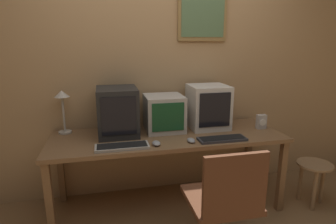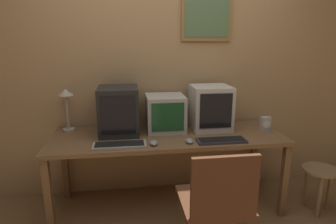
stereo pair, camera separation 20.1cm
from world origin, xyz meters
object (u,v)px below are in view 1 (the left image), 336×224
monitor_left (118,111)px  mouse_far_corner (191,140)px  mouse_near_keyboard (156,143)px  desk_lamp (62,102)px  office_chair (223,212)px  keyboard_side (222,139)px  desk_clock (261,122)px  monitor_right (208,107)px  monitor_center (164,113)px  side_stool (314,173)px  keyboard_main (122,146)px

monitor_left → mouse_far_corner: bearing=-30.9°
mouse_near_keyboard → desk_lamp: desk_lamp is taller
monitor_left → office_chair: (0.66, -0.89, -0.55)m
keyboard_side → desk_clock: bearing=24.4°
office_chair → desk_lamp: bearing=137.9°
monitor_right → desk_clock: bearing=-17.5°
monitor_right → mouse_far_corner: size_ratio=3.93×
mouse_far_corner → office_chair: (0.07, -0.54, -0.35)m
monitor_center → side_stool: 1.55m
monitor_center → mouse_near_keyboard: size_ratio=3.59×
side_stool → office_chair: bearing=-157.4°
mouse_far_corner → monitor_left: bearing=149.1°
monitor_center → desk_clock: size_ratio=2.61×
mouse_far_corner → desk_clock: size_ratio=0.77×
keyboard_side → mouse_far_corner: mouse_far_corner is taller
keyboard_side → side_stool: (0.95, -0.05, -0.41)m
monitor_center → desk_lamp: (-0.92, 0.12, 0.13)m
mouse_near_keyboard → desk_lamp: 0.97m
monitor_left → side_stool: monitor_left is taller
monitor_left → monitor_right: bearing=1.4°
keyboard_main → mouse_near_keyboard: bearing=-1.0°
mouse_near_keyboard → office_chair: 0.74m
monitor_left → mouse_near_keyboard: 0.50m
monitor_left → side_stool: size_ratio=1.01×
mouse_near_keyboard → keyboard_main: bearing=179.0°
monitor_right → desk_clock: size_ratio=3.03×
monitor_center → office_chair: bearing=-76.2°
desk_lamp → monitor_right: bearing=-5.3°
side_stool → monitor_center: bearing=162.2°
monitor_right → keyboard_main: 0.97m
monitor_left → keyboard_side: monitor_left is taller
monitor_right → keyboard_main: monitor_right is taller
keyboard_main → desk_clock: bearing=9.2°
keyboard_main → desk_lamp: 0.76m
monitor_left → keyboard_side: (0.87, -0.37, -0.20)m
keyboard_main → desk_lamp: bearing=134.4°
monitor_left → keyboard_main: (0.01, -0.36, -0.20)m
mouse_near_keyboard → side_stool: (1.53, -0.05, -0.42)m
keyboard_main → keyboard_side: same height
monitor_center → desk_lamp: size_ratio=0.90×
keyboard_side → monitor_left: bearing=157.0°
desk_lamp → side_stool: (2.30, -0.56, -0.70)m
desk_clock → mouse_near_keyboard: bearing=-168.3°
mouse_far_corner → office_chair: size_ratio=0.12×
monitor_left → keyboard_main: size_ratio=1.00×
desk_clock → desk_lamp: desk_lamp is taller
monitor_right → keyboard_main: bearing=-156.5°
office_chair → keyboard_side: bearing=68.7°
monitor_right → keyboard_side: 0.44m
monitor_right → desk_lamp: bearing=174.7°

